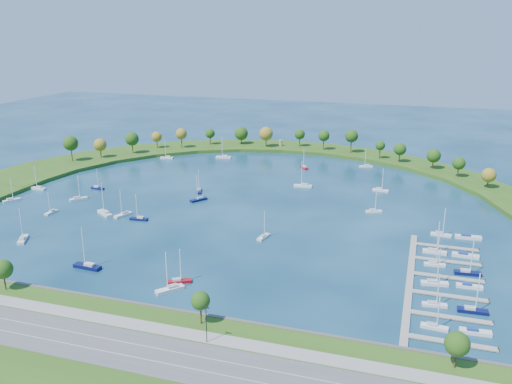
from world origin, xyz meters
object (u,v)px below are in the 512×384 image
(moored_boat_2, at_px, (105,213))
(docked_boat_6, at_px, (434,263))
(moored_boat_20, at_px, (199,199))
(docked_boat_8, at_px, (434,251))
(docked_boat_4, at_px, (434,282))
(moored_boat_4, at_px, (23,239))
(moored_boat_12, at_px, (170,288))
(moored_boat_9, at_px, (12,199))
(docked_boat_5, at_px, (469,286))
(moored_boat_16, at_px, (381,190))
(docked_boat_10, at_px, (441,234))
(moored_boat_0, at_px, (199,190))
(moored_boat_5, at_px, (366,166))
(docked_boat_9, at_px, (465,255))
(moored_boat_7, at_px, (123,214))
(docked_boat_1, at_px, (475,332))
(docked_boat_2, at_px, (434,304))
(moored_boat_17, at_px, (167,157))
(moored_boat_21, at_px, (179,280))
(moored_boat_1, at_px, (139,218))
(moored_boat_14, at_px, (87,266))
(moored_boat_19, at_px, (303,185))
(moored_boat_13, at_px, (38,188))
(docked_boat_3, at_px, (473,310))
(moored_boat_3, at_px, (374,211))
(moored_boat_6, at_px, (97,187))
(moored_boat_10, at_px, (264,236))
(moored_boat_15, at_px, (78,198))
(moored_boat_18, at_px, (304,167))
(docked_boat_11, at_px, (468,237))
(moored_boat_8, at_px, (51,211))
(harbor_tower, at_px, (281,143))
(docked_boat_7, at_px, (468,272))
(moored_boat_11, at_px, (224,157))
(dock_system, at_px, (433,284))

(moored_boat_2, relative_size, docked_boat_6, 1.38)
(moored_boat_20, height_order, docked_boat_8, moored_boat_20)
(docked_boat_4, relative_size, docked_boat_8, 1.01)
(moored_boat_4, distance_m, moored_boat_12, 74.79)
(moored_boat_9, relative_size, docked_boat_5, 1.43)
(moored_boat_16, relative_size, docked_boat_10, 1.02)
(moored_boat_20, bearing_deg, moored_boat_12, 52.22)
(moored_boat_0, height_order, moored_boat_5, moored_boat_0)
(docked_boat_6, distance_m, docked_boat_9, 15.15)
(moored_boat_7, relative_size, docked_boat_1, 1.46)
(moored_boat_5, distance_m, docked_boat_8, 123.48)
(docked_boat_6, bearing_deg, docked_boat_9, 40.64)
(moored_boat_9, xyz_separation_m, moored_boat_12, (111.00, -58.37, 0.05))
(docked_boat_2, bearing_deg, docked_boat_6, 83.27)
(moored_boat_12, relative_size, moored_boat_17, 1.13)
(moored_boat_21, bearing_deg, docked_boat_5, -14.47)
(moored_boat_1, xyz_separation_m, docked_boat_9, (130.03, 1.43, -0.20))
(moored_boat_14, bearing_deg, docked_boat_9, -154.58)
(moored_boat_19, bearing_deg, moored_boat_13, 13.63)
(moored_boat_13, relative_size, docked_boat_10, 1.04)
(moored_boat_14, bearing_deg, docked_boat_3, -172.45)
(moored_boat_3, distance_m, moored_boat_7, 109.73)
(moored_boat_16, bearing_deg, docked_boat_6, -67.27)
(moored_boat_2, height_order, docked_boat_10, moored_boat_2)
(moored_boat_21, distance_m, docked_boat_5, 92.00)
(moored_boat_14, bearing_deg, moored_boat_6, -54.86)
(moored_boat_10, bearing_deg, moored_boat_20, 63.10)
(moored_boat_15, xyz_separation_m, docked_boat_2, (160.70, -54.56, -0.04))
(moored_boat_1, bearing_deg, moored_boat_18, -118.98)
(moored_boat_4, bearing_deg, docked_boat_11, -99.60)
(moored_boat_8, height_order, moored_boat_15, moored_boat_15)
(moored_boat_13, bearing_deg, moored_boat_3, -173.61)
(moored_boat_18, relative_size, docked_boat_1, 1.35)
(moored_boat_8, bearing_deg, harbor_tower, 162.08)
(moored_boat_9, distance_m, docked_boat_11, 202.30)
(moored_boat_1, height_order, moored_boat_18, moored_boat_1)
(moored_boat_3, relative_size, docked_boat_7, 0.83)
(moored_boat_9, relative_size, docked_boat_6, 1.10)
(moored_boat_13, distance_m, moored_boat_15, 30.99)
(moored_boat_0, height_order, moored_boat_1, moored_boat_0)
(moored_boat_4, xyz_separation_m, docked_boat_8, (150.48, 35.64, -0.02))
(harbor_tower, height_order, docked_boat_5, harbor_tower)
(docked_boat_4, bearing_deg, moored_boat_9, 161.83)
(moored_boat_10, xyz_separation_m, moored_boat_15, (-97.42, 19.12, 0.03))
(moored_boat_17, bearing_deg, docked_boat_1, 128.93)
(moored_boat_11, distance_m, moored_boat_14, 163.07)
(docked_boat_2, bearing_deg, moored_boat_10, 144.02)
(dock_system, height_order, moored_boat_4, moored_boat_4)
(moored_boat_5, distance_m, docked_boat_7, 141.04)
(moored_boat_7, relative_size, moored_boat_11, 0.90)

